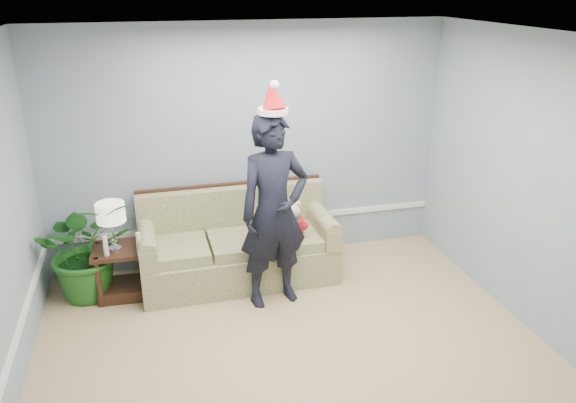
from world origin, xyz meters
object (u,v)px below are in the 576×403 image
at_px(sofa, 237,247).
at_px(teddy_bear, 292,224).
at_px(table_lamp, 111,215).
at_px(houseplant, 87,248).
at_px(side_table, 124,277).
at_px(man, 274,212).

xyz_separation_m(sofa, teddy_bear, (0.56, -0.23, 0.32)).
distance_m(table_lamp, houseplant, 0.50).
bearing_deg(side_table, teddy_bear, -3.87).
distance_m(sofa, houseplant, 1.56).
bearing_deg(teddy_bear, table_lamp, -166.35).
height_order(side_table, houseplant, houseplant).
relative_size(side_table, table_lamp, 1.15).
height_order(sofa, houseplant, houseplant).
xyz_separation_m(sofa, table_lamp, (-1.27, -0.14, 0.58)).
bearing_deg(houseplant, teddy_bear, -5.91).
xyz_separation_m(man, teddy_bear, (0.28, 0.37, -0.31)).
height_order(houseplant, teddy_bear, houseplant).
xyz_separation_m(table_lamp, teddy_bear, (1.83, -0.09, -0.27)).
bearing_deg(table_lamp, man, -16.40).
relative_size(side_table, man, 0.30).
bearing_deg(sofa, side_table, -175.56).
xyz_separation_m(sofa, side_table, (-1.22, -0.11, -0.13)).
height_order(sofa, side_table, sofa).
distance_m(man, teddy_bear, 0.56).
bearing_deg(man, side_table, 151.72).
relative_size(sofa, teddy_bear, 4.96).
xyz_separation_m(side_table, teddy_bear, (1.78, -0.12, 0.45)).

